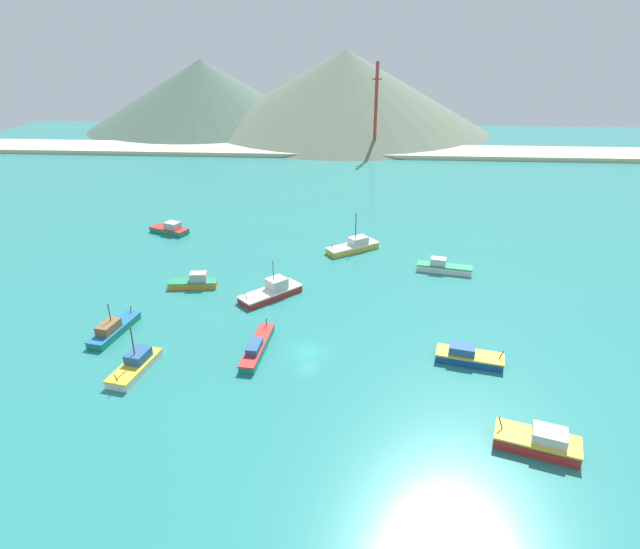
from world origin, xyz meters
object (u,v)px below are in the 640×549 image
fishing_boat_3 (170,229)px  fishing_boat_7 (113,329)px  fishing_boat_4 (194,282)px  fishing_boat_9 (354,246)px  fishing_boat_0 (539,441)px  fishing_boat_6 (468,356)px  fishing_boat_5 (443,267)px  fishing_boat_2 (136,365)px  fishing_boat_1 (257,347)px  radio_tower (376,109)px  fishing_boat_8 (272,291)px

fishing_boat_3 → fishing_boat_7: (4.76, -37.42, -0.04)m
fishing_boat_4 → fishing_boat_9: fishing_boat_9 is taller
fishing_boat_0 → fishing_boat_6: bearing=105.7°
fishing_boat_3 → fishing_boat_5: bearing=-16.3°
fishing_boat_2 → fishing_boat_4: bearing=88.6°
fishing_boat_1 → radio_tower: bearing=81.6°
fishing_boat_5 → fishing_boat_6: bearing=-91.5°
fishing_boat_4 → fishing_boat_8: size_ratio=0.82×
fishing_boat_0 → radio_tower: bearing=95.6°
fishing_boat_0 → fishing_boat_2: bearing=167.1°
fishing_boat_1 → fishing_boat_5: 36.53m
fishing_boat_1 → fishing_boat_8: bearing=91.6°
fishing_boat_6 → fishing_boat_9: bearing=112.1°
fishing_boat_5 → fishing_boat_7: size_ratio=0.99×
fishing_boat_5 → radio_tower: (-9.26, 87.80, 13.05)m
fishing_boat_2 → fishing_boat_7: size_ratio=0.89×
fishing_boat_3 → fishing_boat_7: bearing=-82.7°
fishing_boat_9 → fishing_boat_6: bearing=-67.9°
fishing_boat_0 → fishing_boat_4: (-41.95, 32.04, -0.08)m
fishing_boat_0 → fishing_boat_2: (-42.49, 9.76, -0.09)m
fishing_boat_0 → fishing_boat_4: fishing_boat_0 is taller
fishing_boat_1 → fishing_boat_2: size_ratio=1.27×
fishing_boat_5 → fishing_boat_7: (-45.15, -22.81, -0.01)m
fishing_boat_2 → fishing_boat_5: bearing=38.0°
fishing_boat_0 → fishing_boat_1: bearing=153.4°
fishing_boat_0 → fishing_boat_7: bearing=160.1°
fishing_boat_0 → fishing_boat_4: bearing=142.6°
fishing_boat_2 → fishing_boat_9: fishing_boat_9 is taller
fishing_boat_0 → radio_tower: size_ratio=0.31×
fishing_boat_0 → fishing_boat_1: (-29.26, 14.64, -0.22)m
fishing_boat_7 → fishing_boat_9: (30.59, 30.92, 0.07)m
fishing_boat_4 → fishing_boat_7: size_ratio=0.82×
fishing_boat_3 → fishing_boat_6: bearing=-39.6°
fishing_boat_4 → fishing_boat_8: (12.27, -2.44, 0.05)m
fishing_boat_0 → fishing_boat_7: size_ratio=0.91×
fishing_boat_5 → fishing_boat_0: bearing=-85.3°
fishing_boat_8 → fishing_boat_3: bearing=132.9°
fishing_boat_4 → fishing_boat_6: 41.89m
fishing_boat_7 → radio_tower: size_ratio=0.34×
fishing_boat_4 → radio_tower: (29.37, 96.11, 13.02)m
fishing_boat_2 → fishing_boat_3: (-10.74, 45.20, 0.01)m
fishing_boat_9 → radio_tower: bearing=86.2°
fishing_boat_9 → fishing_boat_0: bearing=-69.7°
fishing_boat_6 → fishing_boat_9: (-13.87, 34.17, 0.05)m
radio_tower → fishing_boat_6: bearing=-85.7°
fishing_boat_6 → fishing_boat_7: bearing=175.8°
fishing_boat_0 → fishing_boat_5: size_ratio=0.92×
fishing_boat_8 → radio_tower: (17.10, 98.54, 12.97)m
fishing_boat_5 → fishing_boat_6: (-0.70, -26.06, 0.01)m
fishing_boat_5 → fishing_boat_9: 16.67m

